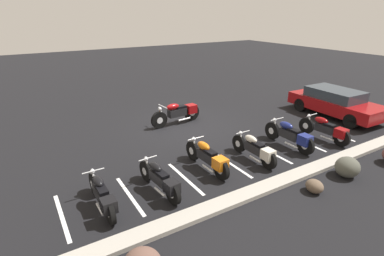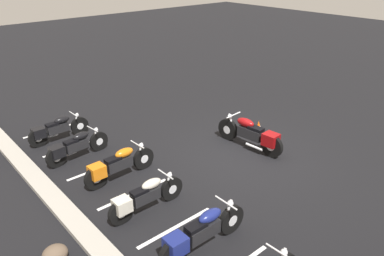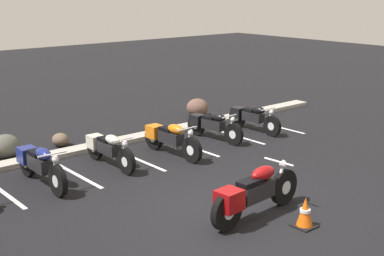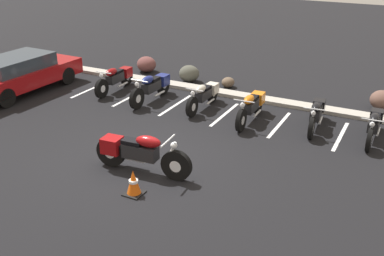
# 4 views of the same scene
# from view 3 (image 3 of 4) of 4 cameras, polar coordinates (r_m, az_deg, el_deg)

# --- Properties ---
(ground) EXTENTS (60.00, 60.00, 0.00)m
(ground) POSITION_cam_3_polar(r_m,az_deg,el_deg) (10.61, 4.24, -9.00)
(ground) COLOR black
(motorcycle_maroon_featured) EXTENTS (2.46, 0.69, 0.97)m
(motorcycle_maroon_featured) POSITION_cam_3_polar(r_m,az_deg,el_deg) (10.22, 6.52, -6.89)
(motorcycle_maroon_featured) COLOR black
(motorcycle_maroon_featured) RESTS_ON ground
(parked_bike_1) EXTENTS (0.64, 2.29, 0.90)m
(parked_bike_1) POSITION_cam_3_polar(r_m,az_deg,el_deg) (12.35, -16.01, -3.67)
(parked_bike_1) COLOR black
(parked_bike_1) RESTS_ON ground
(parked_bike_2) EXTENTS (0.59, 2.10, 0.83)m
(parked_bike_2) POSITION_cam_3_polar(r_m,az_deg,el_deg) (13.29, -9.00, -2.14)
(parked_bike_2) COLOR black
(parked_bike_2) RESTS_ON ground
(parked_bike_3) EXTENTS (0.62, 2.20, 0.87)m
(parked_bike_3) POSITION_cam_3_polar(r_m,az_deg,el_deg) (13.97, -2.44, -1.04)
(parked_bike_3) COLOR black
(parked_bike_3) RESTS_ON ground
(parked_bike_4) EXTENTS (0.59, 2.07, 0.82)m
(parked_bike_4) POSITION_cam_3_polar(r_m,az_deg,el_deg) (15.39, 2.11, 0.36)
(parked_bike_4) COLOR black
(parked_bike_4) RESTS_ON ground
(parked_bike_5) EXTENTS (0.58, 2.06, 0.81)m
(parked_bike_5) POSITION_cam_3_polar(r_m,az_deg,el_deg) (16.40, 6.38, 1.18)
(parked_bike_5) COLOR black
(parked_bike_5) RESTS_ON ground
(concrete_curb) EXTENTS (18.00, 0.50, 0.12)m
(concrete_curb) POSITION_cam_3_polar(r_m,az_deg,el_deg) (14.77, -10.79, -2.03)
(concrete_curb) COLOR #A8A399
(concrete_curb) RESTS_ON ground
(landscape_rock_0) EXTENTS (1.04, 1.04, 0.61)m
(landscape_rock_0) POSITION_cam_3_polar(r_m,az_deg,el_deg) (18.15, 0.59, 2.19)
(landscape_rock_0) COLOR brown
(landscape_rock_0) RESTS_ON ground
(landscape_rock_1) EXTENTS (0.51, 0.57, 0.37)m
(landscape_rock_1) POSITION_cam_3_polar(r_m,az_deg,el_deg) (15.21, -13.86, -1.22)
(landscape_rock_1) COLOR brown
(landscape_rock_1) RESTS_ON ground
(landscape_rock_2) EXTENTS (0.93, 0.90, 0.62)m
(landscape_rock_2) POSITION_cam_3_polar(r_m,az_deg,el_deg) (14.54, -19.30, -1.86)
(landscape_rock_2) COLOR #4E4F45
(landscape_rock_2) RESTS_ON ground
(traffic_cone) EXTENTS (0.40, 0.40, 0.57)m
(traffic_cone) POSITION_cam_3_polar(r_m,az_deg,el_deg) (10.12, 11.96, -8.86)
(traffic_cone) COLOR black
(traffic_cone) RESTS_ON ground
(stall_line_1) EXTENTS (0.10, 2.10, 0.00)m
(stall_line_1) POSITION_cam_3_polar(r_m,az_deg,el_deg) (12.15, -19.28, -6.65)
(stall_line_1) COLOR white
(stall_line_1) RESTS_ON ground
(stall_line_2) EXTENTS (0.10, 2.10, 0.00)m
(stall_line_2) POSITION_cam_3_polar(r_m,az_deg,el_deg) (12.81, -11.96, -5.01)
(stall_line_2) COLOR white
(stall_line_2) RESTS_ON ground
(stall_line_3) EXTENTS (0.10, 2.10, 0.00)m
(stall_line_3) POSITION_cam_3_polar(r_m,az_deg,el_deg) (13.66, -5.49, -3.48)
(stall_line_3) COLOR white
(stall_line_3) RESTS_ON ground
(stall_line_4) EXTENTS (0.10, 2.10, 0.00)m
(stall_line_4) POSITION_cam_3_polar(r_m,az_deg,el_deg) (14.67, 0.13, -2.11)
(stall_line_4) COLOR white
(stall_line_4) RESTS_ON ground
(stall_line_5) EXTENTS (0.10, 2.10, 0.00)m
(stall_line_5) POSITION_cam_3_polar(r_m,az_deg,el_deg) (15.81, 4.98, -0.91)
(stall_line_5) COLOR white
(stall_line_5) RESTS_ON ground
(stall_line_6) EXTENTS (0.10, 2.10, 0.00)m
(stall_line_6) POSITION_cam_3_polar(r_m,az_deg,el_deg) (17.06, 9.15, 0.13)
(stall_line_6) COLOR white
(stall_line_6) RESTS_ON ground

